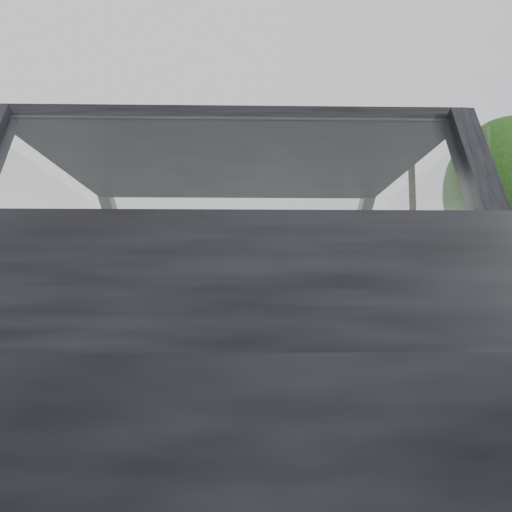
{
  "coord_description": "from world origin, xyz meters",
  "views": [
    {
      "loc": [
        0.05,
        -2.69,
        0.77
      ],
      "look_at": [
        0.12,
        0.53,
        1.08
      ],
      "focal_mm": 35.0,
      "sensor_mm": 36.0,
      "label": 1
    }
  ],
  "objects_px": {
    "subject_car": "(236,313)",
    "other_car": "(244,305)",
    "cat": "(289,257)",
    "utility_pole": "(413,220)",
    "highway_sign": "(366,298)"
  },
  "relations": [
    {
      "from": "other_car",
      "to": "utility_pole",
      "type": "distance_m",
      "value": 9.69
    },
    {
      "from": "utility_pole",
      "to": "subject_car",
      "type": "bearing_deg",
      "value": -111.59
    },
    {
      "from": "highway_sign",
      "to": "utility_pole",
      "type": "height_order",
      "value": "utility_pole"
    },
    {
      "from": "highway_sign",
      "to": "utility_pole",
      "type": "relative_size",
      "value": 0.27
    },
    {
      "from": "subject_car",
      "to": "other_car",
      "type": "distance_m",
      "value": 23.66
    },
    {
      "from": "subject_car",
      "to": "highway_sign",
      "type": "xyz_separation_m",
      "value": [
        7.4,
        27.64,
        0.47
      ]
    },
    {
      "from": "cat",
      "to": "utility_pole",
      "type": "bearing_deg",
      "value": 64.38
    },
    {
      "from": "subject_car",
      "to": "cat",
      "type": "distance_m",
      "value": 0.75
    },
    {
      "from": "cat",
      "to": "utility_pole",
      "type": "height_order",
      "value": "utility_pole"
    },
    {
      "from": "cat",
      "to": "highway_sign",
      "type": "distance_m",
      "value": 27.97
    },
    {
      "from": "other_car",
      "to": "highway_sign",
      "type": "bearing_deg",
      "value": 24.56
    },
    {
      "from": "cat",
      "to": "utility_pole",
      "type": "xyz_separation_m",
      "value": [
        6.97,
        17.9,
        3.37
      ]
    },
    {
      "from": "subject_car",
      "to": "cat",
      "type": "height_order",
      "value": "subject_car"
    },
    {
      "from": "cat",
      "to": "subject_car",
      "type": "bearing_deg",
      "value": -124.73
    },
    {
      "from": "subject_car",
      "to": "highway_sign",
      "type": "bearing_deg",
      "value": 75.01
    }
  ]
}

